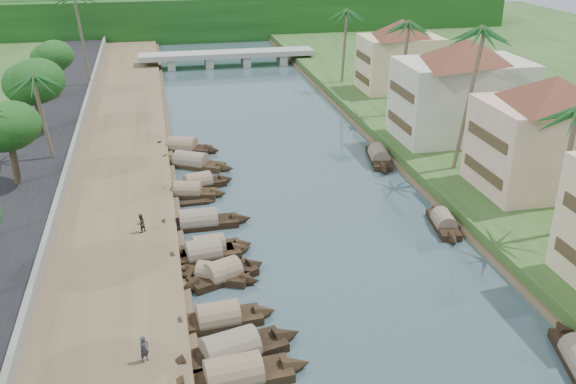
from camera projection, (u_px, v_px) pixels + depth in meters
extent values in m
plane|color=#35494F|center=(369.00, 318.00, 39.39)|extent=(220.00, 220.00, 0.00)
cube|color=brown|center=(113.00, 202.00, 54.15)|extent=(10.00, 180.00, 0.80)
cube|color=#28481C|center=(493.00, 169.00, 60.67)|extent=(16.00, 180.00, 1.20)
cube|color=black|center=(6.00, 208.00, 52.43)|extent=(8.00, 180.00, 1.40)
cube|color=slate|center=(60.00, 196.00, 52.98)|extent=(0.40, 180.00, 1.10)
cube|color=#113C10|center=(212.00, 20.00, 123.01)|extent=(120.00, 4.00, 8.00)
cube|color=#113C10|center=(210.00, 16.00, 127.50)|extent=(120.00, 4.00, 8.00)
cube|color=#113C10|center=(207.00, 13.00, 131.98)|extent=(120.00, 4.00, 8.00)
cube|color=gray|center=(227.00, 54.00, 103.18)|extent=(28.00, 4.00, 0.80)
cube|color=gray|center=(171.00, 63.00, 101.92)|extent=(1.20, 3.50, 1.80)
cube|color=gray|center=(209.00, 62.00, 103.05)|extent=(1.20, 3.50, 1.80)
cube|color=gray|center=(246.00, 60.00, 104.18)|extent=(1.20, 3.50, 1.80)
cube|color=gray|center=(282.00, 58.00, 105.31)|extent=(1.20, 3.50, 1.80)
cube|color=beige|center=(546.00, 146.00, 53.74)|extent=(11.00, 8.00, 7.50)
pyramid|color=brown|center=(556.00, 89.00, 51.80)|extent=(14.11, 14.11, 2.20)
cube|color=#453520|center=(483.00, 171.00, 53.44)|extent=(0.10, 6.40, 0.90)
cube|color=#453520|center=(487.00, 137.00, 52.25)|extent=(0.10, 6.40, 0.90)
cube|color=beige|center=(461.00, 100.00, 66.01)|extent=(13.00, 8.00, 8.00)
pyramid|color=brown|center=(466.00, 50.00, 63.97)|extent=(15.59, 15.59, 2.20)
cube|color=#453520|center=(399.00, 122.00, 65.58)|extent=(0.10, 6.40, 0.90)
cube|color=#453520|center=(402.00, 92.00, 64.30)|extent=(0.10, 6.40, 0.90)
cube|color=beige|center=(399.00, 63.00, 84.34)|extent=(10.00, 7.00, 7.00)
pyramid|color=brown|center=(402.00, 28.00, 82.50)|extent=(12.62, 12.62, 2.20)
cube|color=#453520|center=(362.00, 78.00, 84.09)|extent=(0.10, 5.60, 0.90)
cube|color=#453520|center=(363.00, 57.00, 82.97)|extent=(0.10, 5.60, 0.90)
cube|color=black|center=(234.00, 380.00, 33.89)|extent=(6.43, 2.52, 0.70)
cone|color=black|center=(296.00, 366.00, 34.79)|extent=(1.95, 1.92, 1.96)
cylinder|color=#826B53|center=(233.00, 374.00, 33.73)|extent=(4.96, 2.46, 2.04)
cube|color=black|center=(231.00, 355.00, 35.79)|extent=(6.72, 3.63, 0.70)
cone|color=black|center=(287.00, 336.00, 37.23)|extent=(2.25, 2.25, 2.05)
cone|color=black|center=(169.00, 373.00, 34.29)|extent=(2.25, 2.25, 2.05)
cylinder|color=gray|center=(230.00, 349.00, 35.64)|extent=(5.28, 3.32, 2.13)
cube|color=black|center=(218.00, 322.00, 38.68)|extent=(5.43, 2.24, 0.70)
cone|color=black|center=(265.00, 313.00, 39.43)|extent=(1.67, 1.74, 1.78)
cone|color=black|center=(169.00, 329.00, 37.87)|extent=(1.67, 1.74, 1.78)
cylinder|color=#826B53|center=(218.00, 317.00, 38.53)|extent=(4.19, 2.21, 1.87)
cube|color=black|center=(223.00, 277.00, 43.41)|extent=(5.01, 3.45, 0.70)
cone|color=black|center=(256.00, 265.00, 44.72)|extent=(1.90, 2.03, 1.77)
cone|color=black|center=(188.00, 288.00, 42.03)|extent=(1.90, 2.03, 1.77)
cylinder|color=#826B53|center=(223.00, 272.00, 43.26)|extent=(4.02, 3.10, 1.88)
cube|color=black|center=(204.00, 257.00, 46.00)|extent=(5.37, 2.51, 0.70)
cone|color=black|center=(242.00, 249.00, 46.84)|extent=(1.72, 1.85, 1.83)
cone|color=black|center=(164.00, 262.00, 45.09)|extent=(1.72, 1.85, 1.83)
cylinder|color=gray|center=(204.00, 252.00, 45.85)|extent=(4.16, 2.42, 1.93)
cube|color=black|center=(214.00, 278.00, 43.37)|extent=(4.88, 3.26, 0.70)
cone|color=black|center=(251.00, 281.00, 42.83)|extent=(1.77, 1.76, 1.48)
cone|color=black|center=(178.00, 272.00, 43.85)|extent=(1.77, 1.76, 1.48)
cylinder|color=#826B53|center=(214.00, 273.00, 43.22)|extent=(3.89, 2.86, 1.53)
cube|color=black|center=(209.00, 251.00, 46.74)|extent=(4.90, 2.26, 0.70)
cone|color=black|center=(244.00, 245.00, 47.45)|extent=(1.56, 1.73, 1.74)
cone|color=black|center=(173.00, 256.00, 45.96)|extent=(1.56, 1.73, 1.74)
cylinder|color=#826B53|center=(209.00, 247.00, 46.59)|extent=(3.80, 2.21, 1.84)
cube|color=black|center=(199.00, 225.00, 50.74)|extent=(6.25, 1.95, 0.70)
cone|color=black|center=(242.00, 219.00, 51.41)|extent=(1.80, 1.69, 1.87)
cone|color=black|center=(154.00, 228.00, 50.01)|extent=(1.80, 1.69, 1.87)
cylinder|color=gray|center=(198.00, 220.00, 50.59)|extent=(4.78, 2.00, 1.93)
cube|color=black|center=(188.00, 194.00, 56.17)|extent=(5.23, 2.69, 0.70)
cone|color=black|center=(219.00, 194.00, 56.11)|extent=(1.73, 1.75, 1.63)
cone|color=black|center=(156.00, 193.00, 56.18)|extent=(1.73, 1.75, 1.63)
cylinder|color=#826B53|center=(188.00, 191.00, 56.02)|extent=(4.09, 2.49, 1.70)
cube|color=black|center=(198.00, 186.00, 58.00)|extent=(5.20, 2.80, 0.70)
cone|color=black|center=(227.00, 180.00, 59.04)|extent=(1.75, 1.82, 1.68)
cone|color=black|center=(169.00, 190.00, 56.89)|extent=(1.75, 1.82, 1.68)
cylinder|color=#826B53|center=(198.00, 182.00, 57.84)|extent=(4.08, 2.59, 1.76)
cube|color=black|center=(191.00, 165.00, 62.81)|extent=(6.70, 5.02, 0.70)
cone|color=black|center=(226.00, 168.00, 61.68)|extent=(2.48, 2.41, 1.89)
cone|color=black|center=(158.00, 160.00, 63.89)|extent=(2.48, 2.41, 1.89)
cylinder|color=gray|center=(191.00, 161.00, 62.66)|extent=(5.38, 4.28, 1.94)
cube|color=black|center=(183.00, 149.00, 66.91)|extent=(6.17, 4.10, 0.70)
cone|color=black|center=(213.00, 151.00, 66.28)|extent=(2.24, 2.26, 1.91)
cone|color=black|center=(153.00, 147.00, 67.47)|extent=(2.24, 2.26, 1.91)
cylinder|color=#826B53|center=(183.00, 146.00, 66.75)|extent=(4.92, 3.61, 1.99)
cone|color=black|center=(560.00, 329.00, 37.88)|extent=(1.90, 2.02, 1.73)
cube|color=black|center=(443.00, 225.00, 50.60)|extent=(2.25, 5.09, 0.70)
cone|color=black|center=(434.00, 210.00, 53.06)|extent=(1.59, 1.60, 1.56)
cone|color=black|center=(454.00, 241.00, 48.07)|extent=(1.59, 1.60, 1.56)
cylinder|color=gray|center=(444.00, 221.00, 50.45)|extent=(2.14, 3.95, 1.62)
cube|color=black|center=(379.00, 159.00, 64.33)|extent=(2.75, 6.37, 0.70)
cone|color=black|center=(373.00, 147.00, 67.43)|extent=(1.85, 1.98, 1.79)
cone|color=black|center=(385.00, 171.00, 61.16)|extent=(1.85, 1.98, 1.79)
cylinder|color=gray|center=(379.00, 155.00, 64.17)|extent=(2.58, 4.95, 1.84)
cube|color=black|center=(253.00, 377.00, 34.26)|extent=(3.99, 2.08, 0.35)
cone|color=black|center=(289.00, 363.00, 35.28)|extent=(1.21, 1.14, 0.87)
cube|color=black|center=(188.00, 204.00, 54.59)|extent=(3.58, 0.88, 0.35)
cone|color=black|center=(211.00, 201.00, 55.05)|extent=(0.92, 0.75, 0.71)
cone|color=black|center=(164.00, 206.00, 54.12)|extent=(0.92, 0.75, 0.71)
cylinder|color=brown|center=(564.00, 174.00, 45.12)|extent=(0.49, 0.36, 9.54)
sphere|color=#1C5420|center=(576.00, 111.00, 43.29)|extent=(3.20, 3.20, 3.20)
cylinder|color=brown|center=(464.00, 100.00, 56.79)|extent=(1.89, 0.36, 12.79)
sphere|color=#1C5420|center=(472.00, 30.00, 54.32)|extent=(3.20, 3.20, 3.20)
cylinder|color=brown|center=(402.00, 69.00, 73.16)|extent=(1.05, 0.36, 10.62)
sphere|color=#1C5420|center=(405.00, 23.00, 71.12)|extent=(3.20, 3.20, 3.20)
cylinder|color=brown|center=(45.00, 118.00, 59.63)|extent=(1.08, 0.36, 7.95)
sphere|color=#1C5420|center=(39.00, 77.00, 58.10)|extent=(3.20, 3.20, 3.20)
cylinder|color=brown|center=(344.00, 46.00, 87.84)|extent=(0.78, 0.36, 9.74)
sphere|color=#1C5420|center=(345.00, 11.00, 85.98)|extent=(3.20, 3.20, 3.20)
cylinder|color=brown|center=(84.00, 39.00, 85.03)|extent=(1.11, 0.36, 12.10)
cylinder|color=#4B3A2B|center=(15.00, 165.00, 54.68)|extent=(0.60, 0.60, 3.53)
ellipsoid|color=#113C10|center=(8.00, 127.00, 53.33)|extent=(4.79, 4.79, 3.94)
cylinder|color=#4B3A2B|center=(40.00, 115.00, 67.97)|extent=(0.60, 0.60, 3.67)
ellipsoid|color=#113C10|center=(34.00, 82.00, 66.57)|extent=(5.53, 5.53, 4.55)
cylinder|color=#4B3A2B|center=(56.00, 83.00, 81.16)|extent=(0.60, 0.60, 3.42)
ellipsoid|color=#113C10|center=(52.00, 57.00, 79.85)|extent=(4.57, 4.57, 3.76)
cylinder|color=#4B3A2B|center=(490.00, 112.00, 70.23)|extent=(0.60, 0.60, 3.34)
ellipsoid|color=#113C10|center=(494.00, 83.00, 68.95)|extent=(5.00, 5.00, 4.11)
imported|color=#2C2B34|center=(144.00, 349.00, 34.05)|extent=(0.68, 0.65, 1.56)
imported|color=#2B271E|center=(141.00, 223.00, 47.96)|extent=(0.90, 0.89, 1.47)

